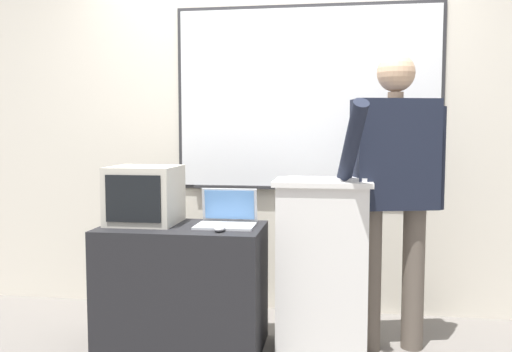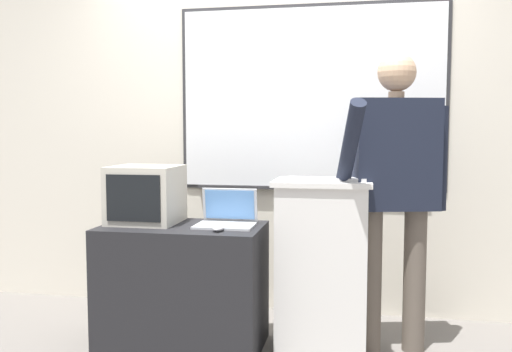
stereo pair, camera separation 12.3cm
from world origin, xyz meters
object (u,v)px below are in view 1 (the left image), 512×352
person_presenter (394,178)px  laptop (227,216)px  crt_monitor (145,195)px  wireless_keyboard (327,179)px  side_desk (183,287)px  lectern_podium (322,264)px  computer_mouse_by_laptop (220,229)px

person_presenter → laptop: 1.00m
laptop → crt_monitor: crt_monitor is taller
laptop → crt_monitor: bearing=-179.2°
laptop → crt_monitor: (-0.51, -0.01, 0.12)m
wireless_keyboard → crt_monitor: (-1.09, -0.01, -0.11)m
person_presenter → wireless_keyboard: 0.40m
person_presenter → crt_monitor: (-1.48, -0.10, -0.11)m
laptop → side_desk: bearing=-166.3°
person_presenter → side_desk: bearing=173.3°
lectern_podium → side_desk: (-0.82, -0.11, -0.14)m
laptop → computer_mouse_by_laptop: 0.21m
lectern_podium → wireless_keyboard: wireless_keyboard is taller
laptop → wireless_keyboard: wireless_keyboard is taller
side_desk → wireless_keyboard: 1.07m
lectern_podium → laptop: 0.63m
lectern_podium → crt_monitor: 1.15m
person_presenter → lectern_podium: bearing=172.0°
lectern_podium → computer_mouse_by_laptop: lectern_podium is taller
person_presenter → crt_monitor: 1.49m
wireless_keyboard → crt_monitor: 1.10m
lectern_podium → person_presenter: 0.66m
person_presenter → wireless_keyboard: size_ratio=3.85×
computer_mouse_by_laptop → crt_monitor: crt_monitor is taller
lectern_podium → crt_monitor: crt_monitor is taller
side_desk → laptop: (0.26, 0.06, 0.43)m
computer_mouse_by_laptop → crt_monitor: bearing=158.4°
laptop → crt_monitor: size_ratio=0.86×
lectern_podium → crt_monitor: bearing=-176.9°
wireless_keyboard → computer_mouse_by_laptop: wireless_keyboard is taller
crt_monitor → lectern_podium: bearing=3.1°
laptop → crt_monitor: 0.52m
side_desk → laptop: size_ratio=2.79×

